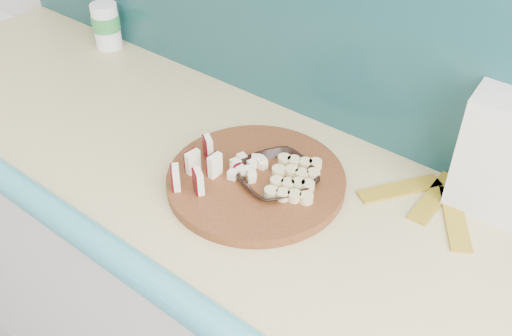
% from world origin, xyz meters
% --- Properties ---
extents(kitchen_counter, '(2.20, 0.63, 0.91)m').
position_xyz_m(kitchen_counter, '(0.10, 1.50, 0.46)').
color(kitchen_counter, white).
rests_on(kitchen_counter, ground).
extents(backsplash, '(2.20, 0.02, 0.50)m').
position_xyz_m(backsplash, '(0.10, 1.79, 1.16)').
color(backsplash, teal).
rests_on(backsplash, kitchen_counter).
extents(cutting_board, '(0.48, 0.48, 0.02)m').
position_xyz_m(cutting_board, '(0.11, 1.51, 0.92)').
color(cutting_board, '#42260E').
rests_on(cutting_board, kitchen_counter).
extents(apple_wedges, '(0.09, 0.15, 0.05)m').
position_xyz_m(apple_wedges, '(0.02, 1.43, 0.96)').
color(apple_wedges, '#F8EFC6').
rests_on(apple_wedges, cutting_board).
extents(apple_chunks, '(0.06, 0.06, 0.02)m').
position_xyz_m(apple_chunks, '(0.09, 1.50, 0.94)').
color(apple_chunks, '#FEEECB').
rests_on(apple_chunks, cutting_board).
extents(banana_slices, '(0.13, 0.15, 0.02)m').
position_xyz_m(banana_slices, '(0.18, 1.54, 0.94)').
color(banana_slices, '#D9C484').
rests_on(banana_slices, cutting_board).
extents(brown_bowl, '(0.20, 0.20, 0.04)m').
position_xyz_m(brown_bowl, '(0.14, 1.53, 0.93)').
color(brown_bowl, black).
rests_on(brown_bowl, kitchen_counter).
extents(flour_bag, '(0.15, 0.11, 0.24)m').
position_xyz_m(flour_bag, '(0.49, 1.74, 1.03)').
color(flour_bag, silver).
rests_on(flour_bag, kitchen_counter).
extents(canister, '(0.08, 0.08, 0.13)m').
position_xyz_m(canister, '(-0.60, 1.73, 0.98)').
color(canister, white).
rests_on(canister, kitchen_counter).
extents(banana_peel, '(0.25, 0.21, 0.01)m').
position_xyz_m(banana_peel, '(0.41, 1.68, 0.91)').
color(banana_peel, '#AF9021').
rests_on(banana_peel, kitchen_counter).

